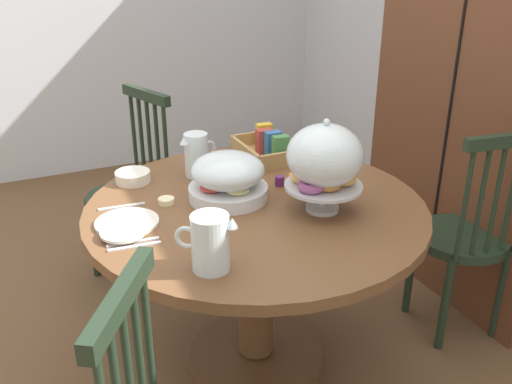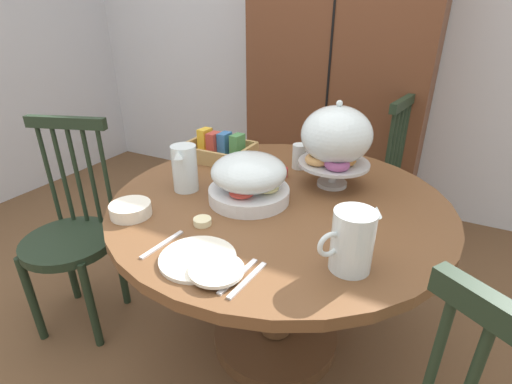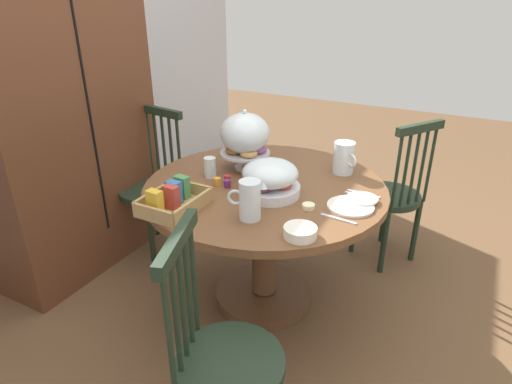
# 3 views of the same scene
# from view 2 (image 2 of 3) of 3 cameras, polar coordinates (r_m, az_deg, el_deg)

# --- Properties ---
(ground_plane) EXTENTS (10.00, 10.00, 0.00)m
(ground_plane) POSITION_cam_2_polar(r_m,az_deg,el_deg) (1.81, -3.14, -23.99)
(ground_plane) COLOR brown
(wall_back) EXTENTS (4.80, 0.06, 2.60)m
(wall_back) POSITION_cam_2_polar(r_m,az_deg,el_deg) (2.89, 16.42, 23.29)
(wall_back) COLOR silver
(wall_back) RESTS_ON ground_plane
(wooden_armoire) EXTENTS (1.18, 0.60, 1.96)m
(wooden_armoire) POSITION_cam_2_polar(r_m,az_deg,el_deg) (2.61, 12.77, 16.49)
(wooden_armoire) COLOR brown
(wooden_armoire) RESTS_ON ground_plane
(dining_table) EXTENTS (1.27, 1.27, 0.74)m
(dining_table) POSITION_cam_2_polar(r_m,az_deg,el_deg) (1.54, 3.35, -7.48)
(dining_table) COLOR brown
(dining_table) RESTS_ON ground_plane
(windsor_chair_near_window) EXTENTS (0.40, 0.40, 0.97)m
(windsor_chair_near_window) POSITION_cam_2_polar(r_m,az_deg,el_deg) (2.32, 16.30, 1.14)
(windsor_chair_near_window) COLOR #1E2D1E
(windsor_chair_near_window) RESTS_ON ground_plane
(windsor_chair_by_cabinet) EXTENTS (0.43, 0.43, 0.97)m
(windsor_chair_by_cabinet) POSITION_cam_2_polar(r_m,az_deg,el_deg) (1.90, -26.06, -6.33)
(windsor_chair_by_cabinet) COLOR #1E2D1E
(windsor_chair_by_cabinet) RESTS_ON ground_plane
(pastry_stand_with_dome) EXTENTS (0.28, 0.28, 0.34)m
(pastry_stand_with_dome) POSITION_cam_2_polar(r_m,az_deg,el_deg) (1.49, 12.00, 7.87)
(pastry_stand_with_dome) COLOR silver
(pastry_stand_with_dome) RESTS_ON dining_table
(fruit_platter_covered) EXTENTS (0.30, 0.30, 0.18)m
(fruit_platter_covered) POSITION_cam_2_polar(r_m,az_deg,el_deg) (1.38, -1.08, 1.95)
(fruit_platter_covered) COLOR silver
(fruit_platter_covered) RESTS_ON dining_table
(orange_juice_pitcher) EXTENTS (0.10, 0.18, 0.18)m
(orange_juice_pitcher) POSITION_cam_2_polar(r_m,az_deg,el_deg) (1.49, -10.67, 3.30)
(orange_juice_pitcher) COLOR silver
(orange_juice_pitcher) RESTS_ON dining_table
(milk_pitcher) EXTENTS (0.14, 0.17, 0.18)m
(milk_pitcher) POSITION_cam_2_polar(r_m,az_deg,el_deg) (1.05, 14.27, -7.53)
(milk_pitcher) COLOR silver
(milk_pitcher) RESTS_ON dining_table
(cereal_basket) EXTENTS (0.32, 0.24, 0.12)m
(cereal_basket) POSITION_cam_2_polar(r_m,az_deg,el_deg) (1.82, -5.56, 6.46)
(cereal_basket) COLOR tan
(cereal_basket) RESTS_ON dining_table
(china_plate_large) EXTENTS (0.22, 0.22, 0.01)m
(china_plate_large) POSITION_cam_2_polar(r_m,az_deg,el_deg) (1.10, -8.79, -9.86)
(china_plate_large) COLOR white
(china_plate_large) RESTS_ON dining_table
(china_plate_small) EXTENTS (0.15, 0.15, 0.01)m
(china_plate_small) POSITION_cam_2_polar(r_m,az_deg,el_deg) (1.03, -5.99, -11.61)
(china_plate_small) COLOR white
(china_plate_small) RESTS_ON china_plate_large
(cereal_bowl) EXTENTS (0.14, 0.14, 0.04)m
(cereal_bowl) POSITION_cam_2_polar(r_m,az_deg,el_deg) (1.37, -18.42, -2.54)
(cereal_bowl) COLOR white
(cereal_bowl) RESTS_ON dining_table
(drinking_glass) EXTENTS (0.06, 0.06, 0.11)m
(drinking_glass) POSITION_cam_2_polar(r_m,az_deg,el_deg) (1.69, 6.59, 5.37)
(drinking_glass) COLOR silver
(drinking_glass) RESTS_ON dining_table
(butter_dish) EXTENTS (0.06, 0.06, 0.02)m
(butter_dish) POSITION_cam_2_polar(r_m,az_deg,el_deg) (1.26, -8.10, -4.42)
(butter_dish) COLOR beige
(butter_dish) RESTS_ON dining_table
(jam_jar_strawberry) EXTENTS (0.04, 0.04, 0.04)m
(jam_jar_strawberry) POSITION_cam_2_polar(r_m,az_deg,el_deg) (1.61, 4.18, 2.99)
(jam_jar_strawberry) COLOR #B7282D
(jam_jar_strawberry) RESTS_ON dining_table
(jam_jar_apricot) EXTENTS (0.04, 0.04, 0.04)m
(jam_jar_apricot) POSITION_cam_2_polar(r_m,az_deg,el_deg) (1.65, 2.93, 3.68)
(jam_jar_apricot) COLOR orange
(jam_jar_apricot) RESTS_ON dining_table
(jam_jar_grape) EXTENTS (0.04, 0.04, 0.04)m
(jam_jar_grape) POSITION_cam_2_polar(r_m,az_deg,el_deg) (1.60, 2.02, 2.96)
(jam_jar_grape) COLOR #5B2366
(jam_jar_grape) RESTS_ON dining_table
(table_knife) EXTENTS (0.03, 0.17, 0.01)m
(table_knife) POSITION_cam_2_polar(r_m,az_deg,el_deg) (1.03, -2.71, -12.56)
(table_knife) COLOR silver
(table_knife) RESTS_ON dining_table
(dinner_fork) EXTENTS (0.03, 0.17, 0.01)m
(dinner_fork) POSITION_cam_2_polar(r_m,az_deg,el_deg) (1.02, -1.29, -13.13)
(dinner_fork) COLOR silver
(dinner_fork) RESTS_ON dining_table
(soup_spoon) EXTENTS (0.03, 0.17, 0.01)m
(soup_spoon) POSITION_cam_2_polar(r_m,az_deg,el_deg) (1.19, -13.96, -7.67)
(soup_spoon) COLOR silver
(soup_spoon) RESTS_ON dining_table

